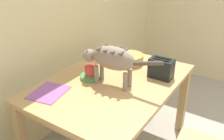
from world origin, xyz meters
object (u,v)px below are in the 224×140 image
cat (111,59)px  coffee_mug (90,70)px  magazine (49,92)px  book_stack (126,63)px  dining_table (112,89)px  wicker_basket (130,59)px  toaster (161,68)px  saucer_bowl (90,77)px

cat → coffee_mug: size_ratio=5.12×
magazine → book_stack: (0.76, -0.24, 0.02)m
dining_table → cat: 0.31m
wicker_basket → toaster: toaster is taller
dining_table → book_stack: bearing=10.1°
saucer_bowl → coffee_mug: bearing=0.0°
coffee_mug → magazine: (-0.37, 0.12, -0.07)m
coffee_mug → cat: bearing=-87.1°
saucer_bowl → wicker_basket: 0.48m
dining_table → wicker_basket: bearing=8.1°
cat → book_stack: bearing=8.5°
book_stack → magazine: bearing=162.4°
dining_table → wicker_basket: 0.42m
cat → toaster: bearing=-45.2°
magazine → book_stack: bearing=-28.9°
toaster → magazine: bearing=139.1°
dining_table → toaster: 0.45m
wicker_basket → toaster: size_ratio=1.32×
magazine → wicker_basket: wicker_basket is taller
saucer_bowl → coffee_mug: coffee_mug is taller
magazine → wicker_basket: 0.86m
cat → wicker_basket: 0.49m
coffee_mug → book_stack: size_ratio=0.78×
dining_table → toaster: toaster is taller
cat → wicker_basket: cat is taller
coffee_mug → toaster: size_ratio=0.66×
magazine → cat: bearing=-51.9°
book_stack → wicker_basket: (0.07, -0.00, 0.02)m
wicker_basket → magazine: bearing=163.6°
cat → book_stack: cat is taller
dining_table → coffee_mug: size_ratio=10.38×
coffee_mug → book_stack: coffee_mug is taller
toaster → wicker_basket: bearing=72.5°
dining_table → magazine: magazine is taller
dining_table → toaster: (0.28, -0.32, 0.17)m
magazine → book_stack: 0.80m
saucer_bowl → wicker_basket: size_ratio=0.66×
wicker_basket → toaster: (-0.12, -0.37, 0.04)m
wicker_basket → book_stack: bearing=177.8°
cat → coffee_mug: bearing=89.0°
coffee_mug → book_stack: 0.41m
dining_table → saucer_bowl: saucer_bowl is taller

